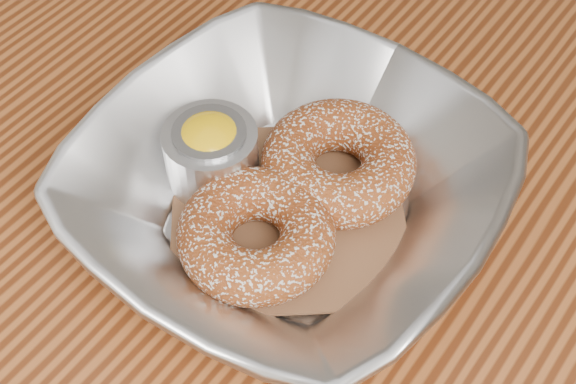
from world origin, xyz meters
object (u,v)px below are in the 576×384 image
Objects in this scene: donut_back at (338,162)px; serving_bowl at (288,191)px; ramekin at (211,152)px; table at (294,261)px; donut_front at (256,234)px.

serving_bowl is at bearing -104.20° from donut_back.
ramekin is (-0.07, -0.04, 0.01)m from donut_back.
serving_bowl is at bearing -61.46° from table.
donut_back is 0.07m from donut_front.
donut_back is at bearing 75.80° from serving_bowl.
serving_bowl reaches higher than table.
donut_front is (0.00, -0.03, -0.00)m from serving_bowl.
ramekin is at bearing -139.39° from table.
table is 20.13× the size of ramekin.
table is at bearing 118.54° from serving_bowl.
serving_bowl is 2.65× the size of donut_front.
donut_front is at bearing -27.28° from ramekin.
table is at bearing -160.56° from donut_back.
donut_front is 1.58× the size of ramekin.
table is 12.27× the size of donut_back.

